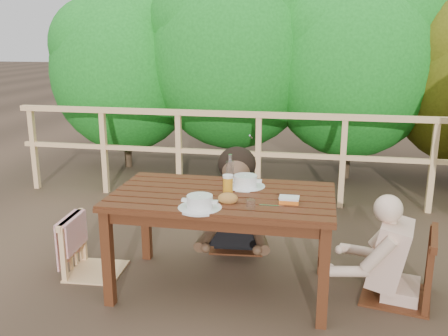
% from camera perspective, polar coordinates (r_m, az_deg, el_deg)
% --- Properties ---
extents(ground, '(60.00, 60.00, 0.00)m').
position_cam_1_polar(ground, '(3.76, -0.15, -13.58)').
color(ground, '#4D3929').
rests_on(ground, ground).
extents(table, '(1.54, 0.87, 0.71)m').
position_cam_1_polar(table, '(3.60, -0.15, -8.58)').
color(table, '#3D1C0D').
rests_on(table, ground).
extents(chair_left, '(0.45, 0.45, 0.85)m').
position_cam_1_polar(chair_left, '(3.94, -14.79, -5.95)').
color(chair_left, '#E1AF76').
rests_on(chair_left, ground).
extents(chair_far, '(0.49, 0.49, 0.92)m').
position_cam_1_polar(chair_far, '(4.28, 1.61, -3.27)').
color(chair_far, '#3D1C0D').
rests_on(chair_far, ground).
extents(chair_right, '(0.57, 0.57, 0.96)m').
position_cam_1_polar(chair_right, '(3.65, 19.75, -7.08)').
color(chair_right, '#3D1C0D').
rests_on(chair_right, ground).
extents(woman, '(0.62, 0.74, 1.41)m').
position_cam_1_polar(woman, '(4.23, 1.67, -0.02)').
color(woman, black).
rests_on(woman, ground).
extents(diner_right, '(0.69, 0.61, 1.22)m').
position_cam_1_polar(diner_right, '(3.61, 20.40, -5.19)').
color(diner_right, '#CEA38D').
rests_on(diner_right, ground).
extents(railing, '(5.60, 0.10, 1.01)m').
position_cam_1_polar(railing, '(5.43, 3.96, 1.17)').
color(railing, '#E1AF76').
rests_on(railing, ground).
extents(hedge_row, '(6.60, 1.60, 3.80)m').
position_cam_1_polar(hedge_row, '(6.44, 9.26, 15.69)').
color(hedge_row, '#176E1B').
rests_on(hedge_row, ground).
extents(soup_near, '(0.28, 0.28, 0.09)m').
position_cam_1_polar(soup_near, '(3.19, -2.80, -3.98)').
color(soup_near, silver).
rests_on(soup_near, table).
extents(soup_far, '(0.29, 0.29, 0.10)m').
position_cam_1_polar(soup_far, '(3.63, 2.48, -1.58)').
color(soup_far, silver).
rests_on(soup_far, table).
extents(bread_roll, '(0.14, 0.10, 0.08)m').
position_cam_1_polar(bread_roll, '(3.28, 0.45, -3.53)').
color(bread_roll, '#A66C34').
rests_on(bread_roll, table).
extents(beer_glass, '(0.07, 0.07, 0.14)m').
position_cam_1_polar(beer_glass, '(3.47, 0.46, -1.95)').
color(beer_glass, orange).
rests_on(beer_glass, table).
extents(bottle, '(0.06, 0.06, 0.25)m').
position_cam_1_polar(bottle, '(3.60, 0.70, -0.40)').
color(bottle, white).
rests_on(bottle, table).
extents(tumbler, '(0.06, 0.06, 0.07)m').
position_cam_1_polar(tumbler, '(3.17, 3.08, -4.27)').
color(tumbler, white).
rests_on(tumbler, table).
extents(butter_tub, '(0.13, 0.09, 0.06)m').
position_cam_1_polar(butter_tub, '(3.30, 7.49, -3.77)').
color(butter_tub, white).
rests_on(butter_tub, table).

